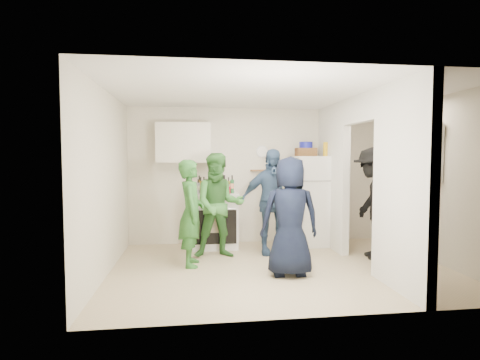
{
  "coord_description": "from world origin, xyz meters",
  "views": [
    {
      "loc": [
        -1.25,
        -5.2,
        1.59
      ],
      "look_at": [
        -0.53,
        0.4,
        1.25
      ],
      "focal_mm": 28.0,
      "sensor_mm": 36.0,
      "label": 1
    }
  ],
  "objects_px": {
    "blue_bowl": "(306,145)",
    "yellow_cup_stack_top": "(326,149)",
    "stove": "(214,220)",
    "person_denim": "(272,201)",
    "person_green_left": "(191,213)",
    "fridge": "(311,201)",
    "wicker_basket": "(306,152)",
    "person_nook": "(374,203)",
    "person_green_center": "(219,205)",
    "person_navy": "(290,216)"
  },
  "relations": [
    {
      "from": "blue_bowl",
      "to": "yellow_cup_stack_top",
      "type": "xyz_separation_m",
      "value": [
        0.32,
        -0.15,
        -0.08
      ]
    },
    {
      "from": "stove",
      "to": "person_denim",
      "type": "relative_size",
      "value": 0.56
    },
    {
      "from": "person_green_left",
      "to": "fridge",
      "type": "bearing_deg",
      "value": -62.94
    },
    {
      "from": "yellow_cup_stack_top",
      "to": "stove",
      "type": "bearing_deg",
      "value": 176.25
    },
    {
      "from": "wicker_basket",
      "to": "blue_bowl",
      "type": "distance_m",
      "value": 0.13
    },
    {
      "from": "person_nook",
      "to": "fridge",
      "type": "bearing_deg",
      "value": -135.35
    },
    {
      "from": "fridge",
      "to": "wicker_basket",
      "type": "height_order",
      "value": "wicker_basket"
    },
    {
      "from": "wicker_basket",
      "to": "blue_bowl",
      "type": "bearing_deg",
      "value": 0.0
    },
    {
      "from": "fridge",
      "to": "person_green_center",
      "type": "relative_size",
      "value": 0.97
    },
    {
      "from": "wicker_basket",
      "to": "yellow_cup_stack_top",
      "type": "relative_size",
      "value": 1.4
    },
    {
      "from": "blue_bowl",
      "to": "person_green_left",
      "type": "bearing_deg",
      "value": -151.79
    },
    {
      "from": "person_denim",
      "to": "person_navy",
      "type": "height_order",
      "value": "person_denim"
    },
    {
      "from": "fridge",
      "to": "person_green_center",
      "type": "distance_m",
      "value": 1.85
    },
    {
      "from": "person_navy",
      "to": "wicker_basket",
      "type": "bearing_deg",
      "value": -109.82
    },
    {
      "from": "blue_bowl",
      "to": "person_denim",
      "type": "bearing_deg",
      "value": -142.28
    },
    {
      "from": "fridge",
      "to": "person_denim",
      "type": "bearing_deg",
      "value": -148.0
    },
    {
      "from": "fridge",
      "to": "blue_bowl",
      "type": "height_order",
      "value": "blue_bowl"
    },
    {
      "from": "wicker_basket",
      "to": "stove",
      "type": "bearing_deg",
      "value": -179.31
    },
    {
      "from": "fridge",
      "to": "person_denim",
      "type": "height_order",
      "value": "person_denim"
    },
    {
      "from": "fridge",
      "to": "yellow_cup_stack_top",
      "type": "bearing_deg",
      "value": -24.44
    },
    {
      "from": "stove",
      "to": "fridge",
      "type": "bearing_deg",
      "value": -0.97
    },
    {
      "from": "stove",
      "to": "person_denim",
      "type": "height_order",
      "value": "person_denim"
    },
    {
      "from": "blue_bowl",
      "to": "person_green_left",
      "type": "height_order",
      "value": "blue_bowl"
    },
    {
      "from": "person_green_center",
      "to": "person_navy",
      "type": "height_order",
      "value": "person_green_center"
    },
    {
      "from": "person_green_center",
      "to": "person_nook",
      "type": "height_order",
      "value": "person_nook"
    },
    {
      "from": "stove",
      "to": "person_nook",
      "type": "distance_m",
      "value": 2.69
    },
    {
      "from": "fridge",
      "to": "person_green_center",
      "type": "bearing_deg",
      "value": -159.59
    },
    {
      "from": "fridge",
      "to": "stove",
      "type": "bearing_deg",
      "value": 179.03
    },
    {
      "from": "blue_bowl",
      "to": "person_nook",
      "type": "xyz_separation_m",
      "value": [
        0.79,
        -1.05,
        -0.94
      ]
    },
    {
      "from": "fridge",
      "to": "person_nook",
      "type": "relative_size",
      "value": 0.92
    },
    {
      "from": "person_navy",
      "to": "person_nook",
      "type": "height_order",
      "value": "person_nook"
    },
    {
      "from": "fridge",
      "to": "yellow_cup_stack_top",
      "type": "height_order",
      "value": "yellow_cup_stack_top"
    },
    {
      "from": "person_green_center",
      "to": "blue_bowl",
      "type": "bearing_deg",
      "value": 23.18
    },
    {
      "from": "person_green_left",
      "to": "person_denim",
      "type": "distance_m",
      "value": 1.42
    },
    {
      "from": "fridge",
      "to": "person_navy",
      "type": "xyz_separation_m",
      "value": [
        -0.86,
        -1.7,
        -0.0
      ]
    },
    {
      "from": "yellow_cup_stack_top",
      "to": "person_green_left",
      "type": "relative_size",
      "value": 0.16
    },
    {
      "from": "blue_bowl",
      "to": "yellow_cup_stack_top",
      "type": "relative_size",
      "value": 0.96
    },
    {
      "from": "person_nook",
      "to": "yellow_cup_stack_top",
      "type": "bearing_deg",
      "value": -142.38
    },
    {
      "from": "stove",
      "to": "wicker_basket",
      "type": "xyz_separation_m",
      "value": [
        1.66,
        0.02,
        1.2
      ]
    },
    {
      "from": "fridge",
      "to": "person_green_left",
      "type": "relative_size",
      "value": 1.03
    },
    {
      "from": "wicker_basket",
      "to": "person_green_left",
      "type": "relative_size",
      "value": 0.22
    },
    {
      "from": "blue_bowl",
      "to": "person_green_left",
      "type": "xyz_separation_m",
      "value": [
        -2.07,
        -1.11,
        -1.04
      ]
    },
    {
      "from": "person_green_left",
      "to": "person_green_center",
      "type": "xyz_separation_m",
      "value": [
        0.44,
        0.42,
        0.05
      ]
    },
    {
      "from": "person_denim",
      "to": "fridge",
      "type": "bearing_deg",
      "value": 34.49
    },
    {
      "from": "person_green_left",
      "to": "person_nook",
      "type": "xyz_separation_m",
      "value": [
        2.86,
        0.06,
        0.1
      ]
    },
    {
      "from": "stove",
      "to": "person_green_left",
      "type": "relative_size",
      "value": 0.62
    },
    {
      "from": "person_green_center",
      "to": "person_navy",
      "type": "distance_m",
      "value": 1.37
    },
    {
      "from": "stove",
      "to": "person_nook",
      "type": "height_order",
      "value": "person_nook"
    },
    {
      "from": "fridge",
      "to": "person_denim",
      "type": "xyz_separation_m",
      "value": [
        -0.86,
        -0.54,
        0.06
      ]
    },
    {
      "from": "person_denim",
      "to": "wicker_basket",
      "type": "bearing_deg",
      "value": 40.21
    }
  ]
}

